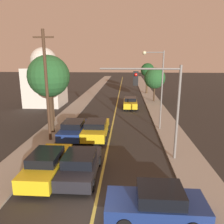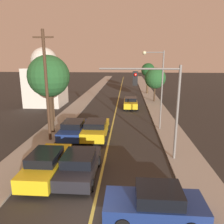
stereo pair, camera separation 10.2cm
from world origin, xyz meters
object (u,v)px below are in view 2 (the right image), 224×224
(car_crossing_right, at_px, (155,203))
(tree_right_far, at_px, (148,70))
(utility_pole_left, at_px, (46,85))
(domed_building_left, at_px, (46,80))
(tree_left_far, at_px, (51,77))
(tree_right_near, at_px, (155,78))
(car_near_lane_front, at_px, (80,165))
(car_near_lane_second, at_px, (96,128))
(car_outer_lane_second, at_px, (74,129))
(streetlamp_right, at_px, (157,80))
(car_far_oncoming, at_px, (131,103))
(traffic_signal_mast, at_px, (160,96))
(car_outer_lane_front, at_px, (47,164))
(tree_left_near, at_px, (49,77))

(car_crossing_right, bearing_deg, tree_right_far, -4.34)
(utility_pole_left, relative_size, domed_building_left, 1.07)
(car_crossing_right, distance_m, tree_left_far, 17.42)
(tree_right_near, relative_size, tree_right_far, 0.92)
(car_crossing_right, height_order, utility_pole_left, utility_pole_left)
(car_near_lane_front, height_order, utility_pole_left, utility_pole_left)
(car_near_lane_second, xyz_separation_m, car_crossing_right, (4.01, -9.91, -0.04))
(car_near_lane_front, xyz_separation_m, tree_right_far, (6.64, 31.40, 3.75))
(car_near_lane_front, xyz_separation_m, car_near_lane_second, (-0.00, 6.74, -0.00))
(car_near_lane_front, height_order, car_outer_lane_second, same)
(car_crossing_right, bearing_deg, streetlamp_right, -6.92)
(car_far_oncoming, relative_size, traffic_signal_mast, 0.67)
(domed_building_left, bearing_deg, tree_left_far, -65.64)
(tree_right_near, xyz_separation_m, domed_building_left, (-16.27, -3.41, -0.07))
(car_outer_lane_front, height_order, tree_right_near, tree_right_near)
(car_far_oncoming, bearing_deg, car_near_lane_front, 80.12)
(car_outer_lane_second, height_order, tree_left_far, tree_left_far)
(car_near_lane_second, height_order, utility_pole_left, utility_pole_left)
(car_outer_lane_second, xyz_separation_m, utility_pole_left, (-1.83, -0.92, 3.92))
(tree_left_far, bearing_deg, traffic_signal_mast, -39.50)
(utility_pole_left, bearing_deg, car_crossing_right, -48.39)
(utility_pole_left, xyz_separation_m, tree_left_near, (-0.49, 1.98, 0.53))
(car_near_lane_second, xyz_separation_m, car_outer_lane_front, (-1.93, -6.86, 0.04))
(car_crossing_right, xyz_separation_m, utility_pole_left, (-7.78, 8.75, 3.97))
(car_near_lane_front, distance_m, tree_left_near, 9.76)
(tree_left_far, bearing_deg, car_crossing_right, -56.82)
(car_near_lane_front, xyz_separation_m, car_crossing_right, (4.01, -3.16, -0.04))
(car_near_lane_front, bearing_deg, car_outer_lane_second, 106.53)
(tree_left_near, xyz_separation_m, domed_building_left, (-4.97, 12.20, -1.53))
(streetlamp_right, distance_m, tree_right_near, 14.05)
(traffic_signal_mast, height_order, tree_right_far, traffic_signal_mast)
(car_outer_lane_second, bearing_deg, utility_pole_left, -153.20)
(car_far_oncoming, bearing_deg, traffic_signal_mast, 95.89)
(car_near_lane_second, height_order, car_outer_lane_second, car_outer_lane_second)
(car_near_lane_second, distance_m, traffic_signal_mast, 7.28)
(utility_pole_left, xyz_separation_m, tree_left_far, (-1.48, 5.39, 0.23))
(car_near_lane_front, xyz_separation_m, utility_pole_left, (-3.76, 5.59, 3.94))
(car_near_lane_second, distance_m, car_outer_lane_second, 1.95)
(car_far_oncoming, relative_size, utility_pole_left, 0.48)
(traffic_signal_mast, xyz_separation_m, tree_left_far, (-10.07, 8.30, 0.53))
(car_outer_lane_second, relative_size, streetlamp_right, 0.63)
(car_outer_lane_front, bearing_deg, tree_right_far, 74.79)
(traffic_signal_mast, xyz_separation_m, tree_right_near, (2.22, 20.50, -0.64))
(utility_pole_left, bearing_deg, car_outer_lane_front, -72.21)
(tree_right_far, bearing_deg, tree_left_near, -114.56)
(car_outer_lane_second, distance_m, car_far_oncoming, 12.97)
(car_near_lane_second, height_order, domed_building_left, domed_building_left)
(tree_right_far, bearing_deg, traffic_signal_mast, -93.59)
(car_near_lane_second, distance_m, streetlamp_right, 7.30)
(traffic_signal_mast, xyz_separation_m, tree_right_far, (1.80, 28.71, 0.11))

